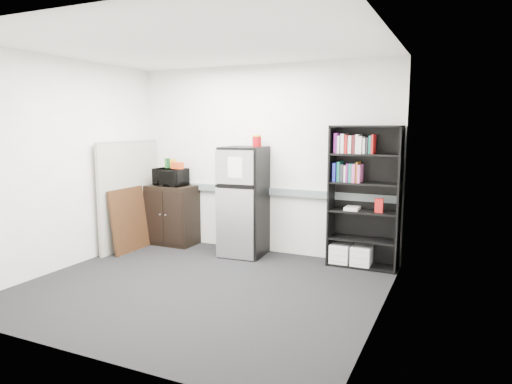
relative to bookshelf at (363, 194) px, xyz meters
The scene contains 18 objects.
floor 2.38m from the bookshelf, 133.90° to the right, with size 4.00×4.00×0.00m, color black.
wall_back 1.56m from the bookshelf, behind, with size 4.00×0.02×2.70m, color silver.
wall_right 1.69m from the bookshelf, 72.54° to the right, with size 0.02×3.50×2.70m, color silver.
wall_left 3.86m from the bookshelf, 155.93° to the right, with size 0.02×3.50×2.70m, color silver.
ceiling 2.78m from the bookshelf, 133.90° to the right, with size 4.00×3.50×0.02m, color white.
electrical_raceway 1.52m from the bookshelf, behind, with size 3.92×0.05×0.10m, color slate.
wall_note 1.95m from the bookshelf, behind, with size 0.14×0.00×0.10m, color white.
bookshelf is the anchor object (origin of this frame).
cubicle_partition 3.45m from the bookshelf, behind, with size 0.06×1.30×1.62m.
cabinet 2.98m from the bookshelf, behind, with size 0.74×0.49×0.93m.
microwave 2.94m from the bookshelf, behind, with size 0.48×0.33×0.27m, color black.
snack_box_a 3.02m from the bookshelf, behind, with size 0.07×0.05×0.15m, color #21611B.
snack_box_b 3.02m from the bookshelf, behind, with size 0.07×0.05×0.15m, color #0C371F.
snack_box_c 2.92m from the bookshelf, behind, with size 0.07×0.05×0.14m, color gold.
snack_bag 2.81m from the bookshelf, behind, with size 0.18×0.10×0.10m, color red.
refrigerator 1.66m from the bookshelf, behind, with size 0.62×0.65×1.55m.
coffee_can 1.64m from the bookshelf, behind, with size 0.13×0.13×0.18m.
framed_poster 3.38m from the bookshelf, 168.52° to the right, with size 0.16×0.73×0.94m.
Camera 1 is at (2.68, -4.31, 1.85)m, focal length 32.00 mm.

